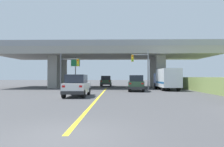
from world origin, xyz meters
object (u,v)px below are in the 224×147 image
(suv_crossing, at_px, (136,83))
(sedan_oncoming, at_px, (106,81))
(suv_lead, at_px, (77,86))
(traffic_signal_nearside, at_px, (143,65))
(traffic_signal_farside, at_px, (67,67))
(highway_sign, at_px, (75,66))
(box_truck, at_px, (167,79))

(suv_crossing, height_order, sedan_oncoming, same)
(suv_lead, relative_size, suv_crossing, 0.97)
(suv_crossing, xyz_separation_m, traffic_signal_nearside, (1.12, 2.59, 2.51))
(suv_crossing, distance_m, sedan_oncoming, 14.04)
(suv_lead, distance_m, suv_crossing, 9.28)
(suv_lead, bearing_deg, sedan_oncoming, 85.37)
(traffic_signal_farside, relative_size, highway_sign, 1.03)
(sedan_oncoming, height_order, traffic_signal_farside, traffic_signal_farside)
(suv_crossing, bearing_deg, box_truck, 35.48)
(suv_crossing, xyz_separation_m, sedan_oncoming, (-4.57, 13.27, 0.00))
(box_truck, relative_size, traffic_signal_farside, 1.39)
(sedan_oncoming, relative_size, highway_sign, 0.95)
(box_truck, height_order, sedan_oncoming, box_truck)
(box_truck, height_order, traffic_signal_farside, traffic_signal_farside)
(suv_lead, xyz_separation_m, traffic_signal_nearside, (7.33, 9.49, 2.51))
(suv_crossing, xyz_separation_m, traffic_signal_farside, (-9.27, 1.61, 2.10))
(traffic_signal_farside, height_order, highway_sign, traffic_signal_farside)
(suv_lead, xyz_separation_m, traffic_signal_farside, (-3.07, 8.52, 2.10))
(suv_lead, bearing_deg, suv_crossing, 48.06)
(sedan_oncoming, relative_size, traffic_signal_farside, 0.93)
(traffic_signal_farside, bearing_deg, highway_sign, 86.33)
(traffic_signal_nearside, bearing_deg, sedan_oncoming, 118.05)
(box_truck, bearing_deg, traffic_signal_nearside, 178.26)
(sedan_oncoming, distance_m, highway_sign, 9.14)
(suv_crossing, bearing_deg, suv_lead, -125.66)
(sedan_oncoming, bearing_deg, traffic_signal_nearside, -61.95)
(sedan_oncoming, bearing_deg, box_truck, -50.09)
(sedan_oncoming, xyz_separation_m, traffic_signal_nearside, (5.69, -10.68, 2.51))
(suv_crossing, bearing_deg, traffic_signal_farside, 176.43)
(traffic_signal_farside, distance_m, highway_sign, 4.12)
(sedan_oncoming, height_order, highway_sign, highway_sign)
(suv_lead, bearing_deg, box_truck, 41.40)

